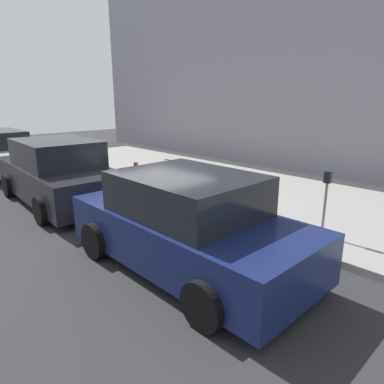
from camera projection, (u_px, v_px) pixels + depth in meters
name	position (u px, v px, depth m)	size (l,w,h in m)	color
ground_plane	(153.00, 202.00, 9.13)	(40.00, 40.00, 0.00)	#28282B
sidewalk_curb	(217.00, 184.00, 10.77)	(18.00, 5.00, 0.14)	gray
building_facade_sidewalk_side	(314.00, 15.00, 12.73)	(24.00, 3.00, 11.35)	gray
suitcase_navy_0	(262.00, 209.00, 7.23)	(0.39, 0.22, 0.81)	navy
suitcase_red_1	(244.00, 204.00, 7.55)	(0.45, 0.25, 0.67)	red
suitcase_teal_2	(226.00, 197.00, 7.89)	(0.46, 0.22, 0.92)	#0F606B
suitcase_olive_3	(211.00, 194.00, 8.25)	(0.40, 0.26, 0.89)	#59601E
suitcase_silver_4	(197.00, 189.00, 8.62)	(0.48, 0.20, 0.73)	#9EA0A8
suitcase_maroon_5	(183.00, 185.00, 8.97)	(0.44, 0.25, 0.90)	maroon
suitcase_black_6	(170.00, 180.00, 9.34)	(0.48, 0.27, 0.96)	black
fire_hydrant	(152.00, 176.00, 9.83)	(0.39, 0.21, 0.74)	red
bollard_post	(136.00, 174.00, 10.15)	(0.12, 0.12, 0.72)	brown
parking_meter	(326.00, 195.00, 6.37)	(0.12, 0.09, 1.27)	slate
parked_car_navy_0	(187.00, 224.00, 5.52)	(4.25, 2.13, 1.57)	#141E4C
parked_car_charcoal_1	(59.00, 173.00, 9.00)	(4.72, 2.27, 1.66)	black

